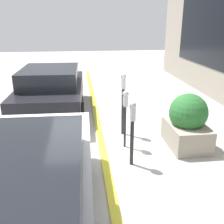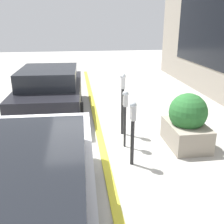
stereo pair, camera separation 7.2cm
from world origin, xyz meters
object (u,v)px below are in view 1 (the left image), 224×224
object	(u,v)px
parking_meter_second	(125,106)
parking_meter_middle	(123,96)
parking_meter_nearest	(132,125)
parked_car_middle	(51,90)
parked_car_front	(14,197)
planter_box	(187,123)

from	to	relation	value
parking_meter_second	parking_meter_middle	world-z (taller)	parking_meter_middle
parking_meter_nearest	parked_car_middle	world-z (taller)	parked_car_middle
parked_car_front	parking_meter_nearest	bearing A→B (deg)	-43.51
parking_meter_second	parked_car_front	world-z (taller)	parked_car_front
parking_meter_middle	parked_car_front	size ratio (longest dim) A/B	0.35
parking_meter_second	parking_meter_middle	bearing A→B (deg)	-5.64
parking_meter_middle	parked_car_middle	world-z (taller)	parking_meter_middle
parked_car_middle	parked_car_front	bearing A→B (deg)	-177.85
parking_meter_nearest	planter_box	world-z (taller)	parking_meter_nearest
parking_meter_nearest	parking_meter_middle	world-z (taller)	parking_meter_middle
planter_box	parked_car_front	world-z (taller)	parked_car_front
parking_meter_nearest	parked_car_middle	distance (m)	3.89
parking_meter_middle	planter_box	bearing A→B (deg)	-122.30
parking_meter_second	planter_box	distance (m)	1.51
parking_meter_second	parking_meter_nearest	bearing A→B (deg)	-179.84
parking_meter_second	parked_car_middle	world-z (taller)	parked_car_middle
parking_meter_middle	parked_car_front	distance (m)	3.92
planter_box	parked_car_middle	bearing A→B (deg)	50.73
parking_meter_nearest	parking_meter_middle	xyz separation A→B (m)	(1.54, -0.07, 0.15)
parking_meter_middle	parked_car_middle	distance (m)	2.71
parking_meter_middle	parked_car_middle	xyz separation A→B (m)	(1.85, 1.96, -0.24)
parking_meter_nearest	parked_car_middle	size ratio (longest dim) A/B	0.33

